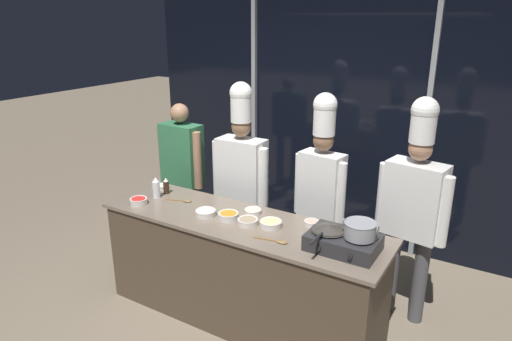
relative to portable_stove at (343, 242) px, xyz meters
The scene contains 22 objects.
ground_plane 1.31m from the portable_stove, behind, with size 24.00×24.00×0.00m, color #7F705B.
window_wall_back 2.16m from the portable_stove, 114.43° to the left, with size 4.69×0.09×2.70m.
demo_counter 1.02m from the portable_stove, behind, with size 2.42×0.68×0.91m.
portable_stove is the anchor object (origin of this frame).
frying_pan 0.14m from the portable_stove, behind, with size 0.25×0.44×0.04m.
stock_pot 0.17m from the portable_stove, ahead, with size 0.25×0.22×0.11m.
squeeze_bottle_clear 1.79m from the portable_stove, behind, with size 0.07×0.07×0.19m.
squeeze_bottle_soy 1.79m from the portable_stove, behind, with size 0.05×0.05×0.15m.
prep_bowl_noodles 0.89m from the portable_stove, 166.93° to the left, with size 0.14×0.14×0.04m.
prep_bowl_carrots 0.97m from the portable_stove, behind, with size 0.17×0.17×0.06m.
prep_bowl_bean_sprouts 1.91m from the portable_stove, behind, with size 0.12×0.12×0.04m.
prep_bowl_mushrooms 0.79m from the portable_stove, behind, with size 0.17×0.17×0.05m.
prep_bowl_bell_pepper 1.82m from the portable_stove, behind, with size 0.15×0.15×0.05m.
prep_bowl_garlic 1.17m from the portable_stove, behind, with size 0.17×0.17×0.05m.
prep_bowl_ginger 0.61m from the portable_stove, behind, with size 0.17×0.17×0.05m.
prep_bowl_shrimp 0.42m from the portable_stove, 145.63° to the left, with size 0.12×0.12×0.04m.
serving_spoon_slotted 0.47m from the portable_stove, 162.76° to the right, with size 0.27×0.07×0.02m.
serving_spoon_solid 1.52m from the portable_stove, behind, with size 0.24×0.11×0.02m.
person_guest 2.16m from the portable_stove, 160.73° to the left, with size 0.56×0.24×1.64m.
chef_head 1.47m from the portable_stove, 151.73° to the left, with size 0.60×0.24×1.91m.
chef_sous 0.90m from the portable_stove, 123.43° to the left, with size 0.50×0.25×1.87m.
chef_line 0.84m from the portable_stove, 69.29° to the left, with size 0.59×0.31×1.90m.
Camera 1 is at (1.83, -2.78, 2.47)m, focal length 32.00 mm.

